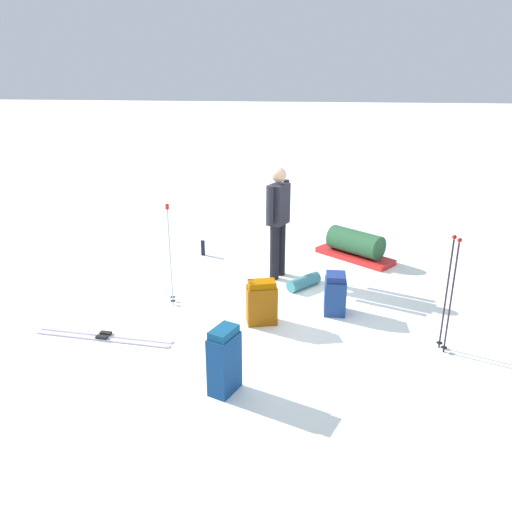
% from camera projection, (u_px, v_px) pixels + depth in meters
% --- Properties ---
extents(ground_plane, '(80.00, 80.00, 0.00)m').
position_uv_depth(ground_plane, '(256.00, 304.00, 7.09)').
color(ground_plane, white).
extents(skier_standing, '(0.53, 0.34, 1.70)m').
position_uv_depth(skier_standing, '(278.00, 217.00, 7.67)').
color(skier_standing, black).
rests_on(skier_standing, ground_plane).
extents(ski_pair_near, '(0.33, 1.71, 0.05)m').
position_uv_depth(ski_pair_near, '(104.00, 337.00, 6.21)').
color(ski_pair_near, silver).
rests_on(ski_pair_near, ground_plane).
extents(backpack_large_dark, '(0.39, 0.32, 0.70)m').
position_uv_depth(backpack_large_dark, '(224.00, 361.00, 5.09)').
color(backpack_large_dark, navy).
rests_on(backpack_large_dark, ground_plane).
extents(backpack_bright, '(0.32, 0.28, 0.55)m').
position_uv_depth(backpack_bright, '(335.00, 294.00, 6.75)').
color(backpack_bright, navy).
rests_on(backpack_bright, ground_plane).
extents(backpack_small_spare, '(0.31, 0.42, 0.58)m').
position_uv_depth(backpack_small_spare, '(262.00, 303.00, 6.47)').
color(backpack_small_spare, '#924D0B').
rests_on(backpack_small_spare, ground_plane).
extents(ski_poles_planted_near, '(0.18, 0.10, 1.39)m').
position_uv_depth(ski_poles_planted_near, '(170.00, 250.00, 6.85)').
color(ski_poles_planted_near, '#B2BEC1').
rests_on(ski_poles_planted_near, ground_plane).
extents(ski_poles_planted_far, '(0.17, 0.10, 1.38)m').
position_uv_depth(ski_poles_planted_far, '(450.00, 289.00, 5.69)').
color(ski_poles_planted_far, '#261D29').
rests_on(ski_poles_planted_far, ground_plane).
extents(gear_sled, '(1.19, 1.33, 0.49)m').
position_uv_depth(gear_sled, '(355.00, 246.00, 8.66)').
color(gear_sled, red).
rests_on(gear_sled, ground_plane).
extents(sleeping_mat_rolled, '(0.53, 0.50, 0.18)m').
position_uv_depth(sleeping_mat_rolled, '(304.00, 282.00, 7.57)').
color(sleeping_mat_rolled, teal).
rests_on(sleeping_mat_rolled, ground_plane).
extents(thermos_bottle, '(0.07, 0.07, 0.26)m').
position_uv_depth(thermos_bottle, '(203.00, 248.00, 8.85)').
color(thermos_bottle, black).
rests_on(thermos_bottle, ground_plane).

